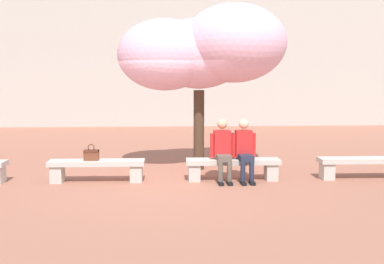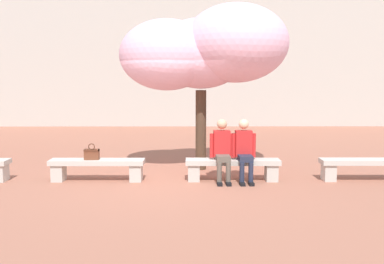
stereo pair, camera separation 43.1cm
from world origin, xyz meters
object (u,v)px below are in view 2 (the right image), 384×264
stone_bench_center (233,166)px  cherry_tree_main (206,50)px  stone_bench_near_west (97,166)px  person_seated_left (222,148)px  stone_bench_near_east (368,166)px  person_seated_right (244,148)px  handbag (92,153)px

stone_bench_center → cherry_tree_main: cherry_tree_main is taller
stone_bench_near_west → person_seated_left: person_seated_left is taller
stone_bench_near_west → cherry_tree_main: bearing=24.9°
stone_bench_center → stone_bench_near_east: bearing=0.0°
stone_bench_near_west → person_seated_left: 2.63m
person_seated_right → stone_bench_near_east: bearing=1.2°
person_seated_left → cherry_tree_main: 2.37m
person_seated_right → person_seated_left: bearing=-180.0°
stone_bench_center → handbag: bearing=-179.7°
person_seated_right → handbag: bearing=179.3°
person_seated_left → stone_bench_near_west: bearing=178.8°
stone_bench_center → person_seated_left: (-0.22, -0.05, 0.39)m
stone_bench_near_east → cherry_tree_main: (-3.34, 1.07, 2.46)m
stone_bench_center → person_seated_left: 0.45m
stone_bench_near_west → handbag: size_ratio=5.78×
stone_bench_near_east → handbag: handbag is taller
handbag → stone_bench_center: bearing=0.3°
stone_bench_center → person_seated_left: person_seated_left is taller
person_seated_right → cherry_tree_main: bearing=123.8°
stone_bench_center → stone_bench_near_east: size_ratio=1.00×
stone_bench_center → person_seated_right: (0.23, -0.05, 0.39)m
stone_bench_center → stone_bench_near_east: 2.82m
stone_bench_near_east → handbag: size_ratio=5.78×
handbag → cherry_tree_main: size_ratio=0.09×
stone_bench_near_west → handbag: 0.29m
person_seated_right → handbag: size_ratio=3.81×
stone_bench_near_west → stone_bench_center: 2.82m
person_seated_left → person_seated_right: (0.45, 0.00, 0.00)m
handbag → cherry_tree_main: cherry_tree_main is taller
stone_bench_near_west → stone_bench_center: same height
stone_bench_near_west → stone_bench_center: size_ratio=1.00×
stone_bench_near_west → stone_bench_near_east: (5.64, 0.00, 0.00)m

